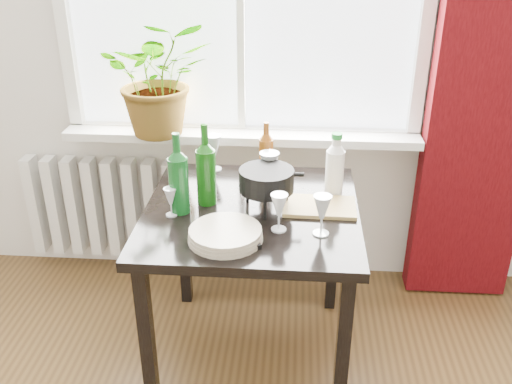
# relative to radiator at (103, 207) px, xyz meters

# --- Properties ---
(windowsill) EXTENTS (1.72, 0.20, 0.04)m
(windowsill) POSITION_rel_radiator_xyz_m (0.75, -0.03, 0.44)
(windowsill) COLOR silver
(windowsill) RESTS_ON ground
(curtain) EXTENTS (0.50, 0.12, 2.56)m
(curtain) POSITION_rel_radiator_xyz_m (1.87, -0.06, 0.92)
(curtain) COLOR #360407
(curtain) RESTS_ON ground
(radiator) EXTENTS (0.80, 0.10, 0.55)m
(radiator) POSITION_rel_radiator_xyz_m (0.00, 0.00, 0.00)
(radiator) COLOR silver
(radiator) RESTS_ON ground
(table) EXTENTS (0.85, 0.85, 0.74)m
(table) POSITION_rel_radiator_xyz_m (0.85, -0.63, 0.27)
(table) COLOR black
(table) RESTS_ON ground
(potted_plant) EXTENTS (0.57, 0.52, 0.54)m
(potted_plant) POSITION_rel_radiator_xyz_m (0.38, -0.09, 0.74)
(potted_plant) COLOR #296E1D
(potted_plant) RESTS_ON windowsill
(wine_bottle_left) EXTENTS (0.08, 0.08, 0.33)m
(wine_bottle_left) POSITION_rel_radiator_xyz_m (0.57, -0.67, 0.53)
(wine_bottle_left) COLOR #0E4A18
(wine_bottle_left) RESTS_ON table
(wine_bottle_right) EXTENTS (0.09, 0.09, 0.34)m
(wine_bottle_right) POSITION_rel_radiator_xyz_m (0.67, -0.59, 0.53)
(wine_bottle_right) COLOR #0F450D
(wine_bottle_right) RESTS_ON table
(bottle_amber) EXTENTS (0.07, 0.07, 0.26)m
(bottle_amber) POSITION_rel_radiator_xyz_m (0.89, -0.32, 0.49)
(bottle_amber) COLOR #6C360C
(bottle_amber) RESTS_ON table
(cleaning_bottle) EXTENTS (0.09, 0.09, 0.27)m
(cleaning_bottle) POSITION_rel_radiator_xyz_m (1.18, -0.47, 0.49)
(cleaning_bottle) COLOR white
(cleaning_bottle) RESTS_ON table
(wineglass_front_right) EXTENTS (0.08, 0.08, 0.15)m
(wineglass_front_right) POSITION_rel_radiator_xyz_m (0.96, -0.79, 0.44)
(wineglass_front_right) COLOR silver
(wineglass_front_right) RESTS_ON table
(wineglass_far_right) EXTENTS (0.08, 0.08, 0.16)m
(wineglass_far_right) POSITION_rel_radiator_xyz_m (1.12, -0.81, 0.44)
(wineglass_far_right) COLOR silver
(wineglass_far_right) RESTS_ON table
(wineglass_back_center) EXTENTS (0.11, 0.11, 0.19)m
(wineglass_back_center) POSITION_rel_radiator_xyz_m (0.91, -0.50, 0.46)
(wineglass_back_center) COLOR silver
(wineglass_back_center) RESTS_ON table
(wineglass_back_left) EXTENTS (0.09, 0.09, 0.17)m
(wineglass_back_left) POSITION_rel_radiator_xyz_m (0.65, -0.26, 0.45)
(wineglass_back_left) COLOR silver
(wineglass_back_left) RESTS_ON table
(wineglass_front_left) EXTENTS (0.05, 0.05, 0.12)m
(wineglass_front_left) POSITION_rel_radiator_xyz_m (0.54, -0.71, 0.42)
(wineglass_front_left) COLOR silver
(wineglass_front_left) RESTS_ON table
(plate_stack) EXTENTS (0.30, 0.30, 0.04)m
(plate_stack) POSITION_rel_radiator_xyz_m (0.78, -0.88, 0.38)
(plate_stack) COLOR #BFB59E
(plate_stack) RESTS_ON table
(fondue_pot) EXTENTS (0.26, 0.23, 0.17)m
(fondue_pot) POSITION_rel_radiator_xyz_m (0.91, -0.62, 0.44)
(fondue_pot) COLOR black
(fondue_pot) RESTS_ON table
(tv_remote) EXTENTS (0.12, 0.19, 0.02)m
(tv_remote) POSITION_rel_radiator_xyz_m (0.85, -0.86, 0.37)
(tv_remote) COLOR black
(tv_remote) RESTS_ON table
(cutting_board) EXTENTS (0.29, 0.19, 0.02)m
(cutting_board) POSITION_rel_radiator_xyz_m (1.12, -0.61, 0.37)
(cutting_board) COLOR #9D8247
(cutting_board) RESTS_ON table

